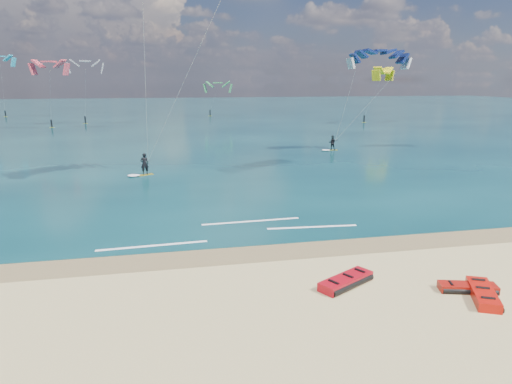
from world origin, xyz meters
TOP-DOWN VIEW (x-y plane):
  - ground at (0.00, 40.00)m, footprint 320.00×320.00m
  - wet_sand_strip at (0.00, 3.00)m, footprint 320.00×2.40m
  - sea at (0.00, 104.00)m, footprint 320.00×200.00m
  - packed_kite_left at (4.33, -1.33)m, footprint 3.14×2.49m
  - packed_kite_mid at (9.01, -2.83)m, footprint 2.64×1.64m
  - packed_kite_right at (9.18, -3.53)m, footprint 2.29×3.03m
  - kitesurfer_main at (-2.46, 20.98)m, footprint 11.52×8.66m
  - kitesurfer_far at (19.55, 32.91)m, footprint 10.24×4.43m
  - shoreline_foam at (1.19, 6.50)m, footprint 14.62×3.60m
  - distant_kites at (-8.15, 77.09)m, footprint 81.27×33.71m

SIDE VIEW (x-z plane):
  - ground at x=0.00m, z-range 0.00..0.00m
  - packed_kite_left at x=4.33m, z-range -0.22..0.22m
  - packed_kite_mid at x=9.01m, z-range -0.18..0.18m
  - packed_kite_right at x=9.18m, z-range -0.22..0.22m
  - wet_sand_strip at x=0.00m, z-range 0.00..0.01m
  - sea at x=0.00m, z-range 0.00..0.04m
  - shoreline_foam at x=1.19m, z-range 0.04..0.05m
  - distant_kites at x=-8.15m, z-range -1.06..12.26m
  - kitesurfer_far at x=19.55m, z-range 0.52..13.50m
  - kitesurfer_main at x=-2.46m, z-range 0.38..20.36m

